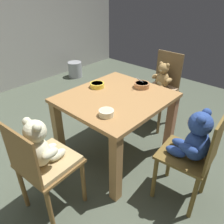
{
  "coord_description": "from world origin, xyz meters",
  "views": [
    {
      "loc": [
        -1.42,
        -1.25,
        1.64
      ],
      "look_at": [
        0.0,
        0.05,
        0.51
      ],
      "focal_mm": 35.2,
      "sensor_mm": 36.0,
      "label": 1
    }
  ],
  "objects": [
    {
      "name": "porridge_bowl_cream_near_left",
      "position": [
        -0.32,
        -0.18,
        0.73
      ],
      "size": [
        0.12,
        0.12,
        0.05
      ],
      "color": "beige",
      "rests_on": "dining_table"
    },
    {
      "name": "porridge_bowl_terracotta_near_right",
      "position": [
        0.33,
        -0.06,
        0.73
      ],
      "size": [
        0.17,
        0.16,
        0.13
      ],
      "color": "#B6774B",
      "rests_on": "dining_table"
    },
    {
      "name": "dining_table",
      "position": [
        0.0,
        0.0,
        0.57
      ],
      "size": [
        0.99,
        0.89,
        0.71
      ],
      "color": "#9C6F3F",
      "rests_on": "ground_plane"
    },
    {
      "name": "teddy_chair_near_front",
      "position": [
        -0.04,
        -0.83,
        0.59
      ],
      "size": [
        0.4,
        0.42,
        0.88
      ],
      "rotation": [
        0.0,
        0.0,
        1.66
      ],
      "color": "brown",
      "rests_on": "ground_plane"
    },
    {
      "name": "metal_pail",
      "position": [
        1.2,
        2.15,
        0.15
      ],
      "size": [
        0.27,
        0.27,
        0.3
      ],
      "primitive_type": "cylinder",
      "color": "#93969B",
      "rests_on": "ground_plane"
    },
    {
      "name": "teddy_chair_near_right",
      "position": [
        0.87,
        0.01,
        0.54
      ],
      "size": [
        0.42,
        0.38,
        0.92
      ],
      "rotation": [
        0.0,
        0.0,
        3.13
      ],
      "color": "brown",
      "rests_on": "ground_plane"
    },
    {
      "name": "ground_plane",
      "position": [
        0.0,
        0.0,
        -0.02
      ],
      "size": [
        5.2,
        5.2,
        0.04
      ],
      "color": "#474E3F"
    },
    {
      "name": "porridge_bowl_yellow_far_center",
      "position": [
        0.03,
        0.28,
        0.73
      ],
      "size": [
        0.15,
        0.15,
        0.05
      ],
      "color": "yellow",
      "rests_on": "dining_table"
    },
    {
      "name": "teddy_chair_near_left",
      "position": [
        -0.87,
        -0.06,
        0.57
      ],
      "size": [
        0.43,
        0.44,
        0.88
      ],
      "rotation": [
        0.0,
        0.0,
        0.07
      ],
      "color": "brown",
      "rests_on": "ground_plane"
    }
  ]
}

